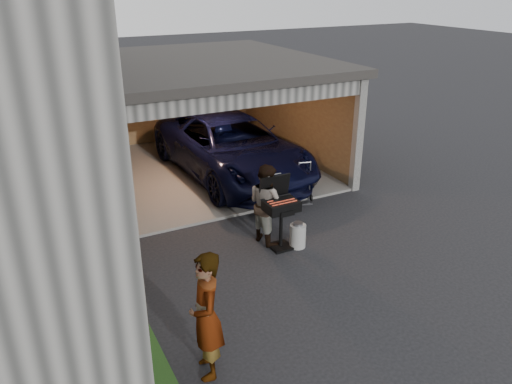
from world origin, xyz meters
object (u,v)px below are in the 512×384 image
minivan (232,149)px  propane_tank (298,236)px  hand_truck (304,195)px  plywood_panel (123,305)px  bbq_grill (280,208)px  woman (206,316)px  man (266,203)px

minivan → propane_tank: (-0.41, -3.87, -0.52)m
hand_truck → minivan: bearing=125.9°
propane_tank → plywood_panel: bearing=-163.4°
bbq_grill → woman: bearing=-135.3°
bbq_grill → plywood_panel: bbq_grill is taller
woman → hand_truck: size_ratio=1.79×
minivan → bbq_grill: size_ratio=3.89×
woman → bbq_grill: bearing=146.5°
woman → plywood_panel: bearing=-135.7°
propane_tank → hand_truck: size_ratio=0.47×
minivan → man: (-0.82, -3.36, 0.04)m
minivan → hand_truck: (0.80, -2.19, -0.56)m
man → bbq_grill: 0.38m
minivan → propane_tank: size_ratio=11.71×
bbq_grill → hand_truck: bearing=45.3°
man → hand_truck: bearing=-63.8°
minivan → man: bearing=-105.9°
man → plywood_panel: bearing=106.9°
woman → bbq_grill: woman is taller
man → plywood_panel: (-3.14, -1.57, -0.27)m
woman → minivan: bearing=164.5°
bbq_grill → propane_tank: size_ratio=3.01×
man → hand_truck: (1.62, 1.17, -0.60)m
plywood_panel → man: bearing=26.5°
minivan → propane_tank: bearing=-98.3°
plywood_panel → hand_truck: 5.50m
minivan → hand_truck: minivan is taller
man → woman: bearing=130.2°
hand_truck → bbq_grill: bearing=-118.9°
minivan → man: 3.46m
bbq_grill → propane_tank: bearing=-25.5°
plywood_panel → woman: bearing=-57.5°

